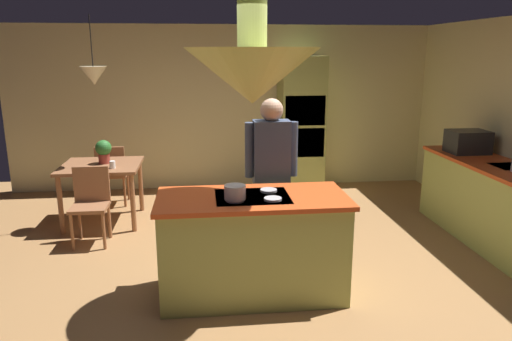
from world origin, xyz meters
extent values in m
plane|color=#9E7042|center=(0.00, 0.00, 0.00)|extent=(8.16, 8.16, 0.00)
cube|color=beige|center=(0.00, 3.45, 1.27)|extent=(6.80, 0.10, 2.55)
cube|color=#A8B259|center=(0.00, -0.20, 0.44)|extent=(1.60, 0.73, 0.88)
cube|color=#D14C1E|center=(0.00, -0.20, 0.90)|extent=(1.66, 0.79, 0.04)
cube|color=black|center=(0.00, -0.20, 0.92)|extent=(0.64, 0.52, 0.01)
cylinder|color=#B2B2B7|center=(-0.16, -0.33, 0.93)|extent=(0.15, 0.15, 0.02)
cylinder|color=#B2B2B7|center=(0.16, -0.33, 0.93)|extent=(0.15, 0.15, 0.02)
cylinder|color=#B2B2B7|center=(-0.16, -0.07, 0.93)|extent=(0.15, 0.15, 0.02)
cylinder|color=#B2B2B7|center=(0.16, -0.07, 0.93)|extent=(0.15, 0.15, 0.02)
cube|color=#A8B259|center=(2.84, 0.60, 0.44)|extent=(0.62, 2.41, 0.88)
cube|color=#D14C1E|center=(2.84, 0.60, 0.90)|extent=(0.66, 2.45, 0.04)
cube|color=#A8B259|center=(1.10, 3.05, 1.04)|extent=(0.66, 0.62, 2.08)
cube|color=black|center=(1.10, 2.76, 1.30)|extent=(0.60, 0.04, 0.44)
cube|color=black|center=(1.10, 2.76, 0.82)|extent=(0.60, 0.04, 0.44)
cube|color=#955D3B|center=(-1.70, 1.90, 0.74)|extent=(0.96, 0.91, 0.04)
cylinder|color=#955D3B|center=(-2.12, 1.50, 0.36)|extent=(0.06, 0.06, 0.72)
cylinder|color=#955D3B|center=(-1.28, 1.50, 0.36)|extent=(0.06, 0.06, 0.72)
cylinder|color=#955D3B|center=(-2.12, 2.30, 0.36)|extent=(0.06, 0.06, 0.72)
cylinder|color=#955D3B|center=(-1.28, 2.30, 0.36)|extent=(0.06, 0.06, 0.72)
cylinder|color=tan|center=(0.17, 0.47, 0.42)|extent=(0.14, 0.14, 0.84)
cylinder|color=tan|center=(0.35, 0.47, 0.42)|extent=(0.14, 0.14, 0.84)
cube|color=#3F4C66|center=(0.26, 0.47, 1.16)|extent=(0.36, 0.22, 0.65)
cylinder|color=#3F4C66|center=(0.04, 0.47, 1.19)|extent=(0.09, 0.09, 0.55)
cylinder|color=#3F4C66|center=(0.48, 0.47, 1.19)|extent=(0.09, 0.09, 0.55)
sphere|color=tan|center=(0.26, 0.47, 1.59)|extent=(0.23, 0.23, 0.23)
cone|color=#A8B259|center=(0.00, -0.20, 1.95)|extent=(1.10, 1.10, 0.45)
cylinder|color=#A8B259|center=(0.00, -0.20, 2.45)|extent=(0.24, 0.24, 0.55)
cone|color=beige|center=(-1.70, 1.90, 1.86)|extent=(0.32, 0.32, 0.22)
cylinder|color=black|center=(-1.70, 1.90, 2.27)|extent=(0.01, 0.01, 0.60)
cube|color=#955D3B|center=(-1.70, 1.14, 0.44)|extent=(0.40, 0.40, 0.04)
cube|color=#955D3B|center=(-1.70, 1.32, 0.66)|extent=(0.40, 0.04, 0.42)
cylinder|color=#955D3B|center=(-1.87, 0.97, 0.21)|extent=(0.04, 0.04, 0.43)
cylinder|color=#955D3B|center=(-1.53, 0.97, 0.21)|extent=(0.04, 0.04, 0.43)
cylinder|color=#955D3B|center=(-1.87, 1.31, 0.21)|extent=(0.04, 0.04, 0.43)
cylinder|color=#955D3B|center=(-1.53, 1.31, 0.21)|extent=(0.04, 0.04, 0.43)
cube|color=#955D3B|center=(-1.70, 2.66, 0.44)|extent=(0.40, 0.40, 0.04)
cube|color=#955D3B|center=(-1.70, 2.48, 0.66)|extent=(0.40, 0.04, 0.42)
cylinder|color=#955D3B|center=(-1.53, 2.83, 0.21)|extent=(0.04, 0.04, 0.43)
cylinder|color=#955D3B|center=(-1.87, 2.83, 0.21)|extent=(0.04, 0.04, 0.43)
cylinder|color=#955D3B|center=(-1.53, 2.49, 0.21)|extent=(0.04, 0.04, 0.43)
cylinder|color=#955D3B|center=(-1.87, 2.49, 0.21)|extent=(0.04, 0.04, 0.43)
cylinder|color=#99382D|center=(-1.67, 1.96, 0.82)|extent=(0.14, 0.14, 0.12)
sphere|color=#2D722D|center=(-1.67, 1.96, 0.96)|extent=(0.20, 0.20, 0.20)
cylinder|color=white|center=(-1.52, 1.67, 0.81)|extent=(0.07, 0.07, 0.09)
cube|color=#232326|center=(2.84, 1.32, 1.06)|extent=(0.46, 0.36, 0.28)
cylinder|color=#B2B2B7|center=(-0.16, -0.33, 1.00)|extent=(0.18, 0.18, 0.12)
camera|label=1|loc=(-0.42, -4.13, 2.13)|focal=33.39mm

